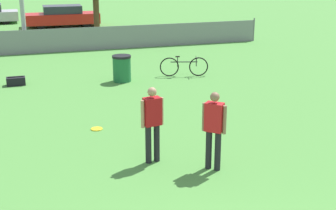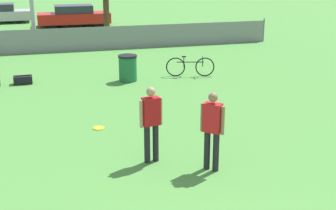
{
  "view_description": "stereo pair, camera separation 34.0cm",
  "coord_description": "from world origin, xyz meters",
  "px_view_note": "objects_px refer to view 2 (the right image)",
  "views": [
    {
      "loc": [
        -2.14,
        -4.15,
        4.25
      ],
      "look_at": [
        0.92,
        5.47,
        1.05
      ],
      "focal_mm": 50.0,
      "sensor_mm": 36.0,
      "label": 1
    },
    {
      "loc": [
        -1.81,
        -4.24,
        4.25
      ],
      "look_at": [
        0.92,
        5.47,
        1.05
      ],
      "focal_mm": 50.0,
      "sensor_mm": 36.0,
      "label": 2
    }
  ],
  "objects_px": {
    "player_defender_red": "(212,127)",
    "gear_bag_sideline": "(23,80)",
    "player_thrower_red": "(151,120)",
    "trash_bin": "(128,68)",
    "bicycle_sideline": "(190,67)",
    "frisbee_disc": "(99,128)",
    "parked_car_red": "(74,16)"
  },
  "relations": [
    {
      "from": "player_defender_red",
      "to": "gear_bag_sideline",
      "type": "height_order",
      "value": "player_defender_red"
    },
    {
      "from": "player_thrower_red",
      "to": "trash_bin",
      "type": "xyz_separation_m",
      "value": [
        0.85,
        6.98,
        -0.48
      ]
    },
    {
      "from": "player_defender_red",
      "to": "bicycle_sideline",
      "type": "relative_size",
      "value": 0.96
    },
    {
      "from": "player_thrower_red",
      "to": "bicycle_sideline",
      "type": "bearing_deg",
      "value": 55.8
    },
    {
      "from": "bicycle_sideline",
      "to": "trash_bin",
      "type": "distance_m",
      "value": 2.37
    },
    {
      "from": "player_thrower_red",
      "to": "bicycle_sideline",
      "type": "height_order",
      "value": "player_thrower_red"
    },
    {
      "from": "trash_bin",
      "to": "gear_bag_sideline",
      "type": "bearing_deg",
      "value": 170.65
    },
    {
      "from": "player_defender_red",
      "to": "player_thrower_red",
      "type": "height_order",
      "value": "same"
    },
    {
      "from": "player_defender_red",
      "to": "frisbee_disc",
      "type": "distance_m",
      "value": 3.77
    },
    {
      "from": "trash_bin",
      "to": "gear_bag_sideline",
      "type": "distance_m",
      "value": 3.69
    },
    {
      "from": "bicycle_sideline",
      "to": "trash_bin",
      "type": "height_order",
      "value": "trash_bin"
    },
    {
      "from": "frisbee_disc",
      "to": "bicycle_sideline",
      "type": "height_order",
      "value": "bicycle_sideline"
    },
    {
      "from": "player_defender_red",
      "to": "gear_bag_sideline",
      "type": "bearing_deg",
      "value": 158.38
    },
    {
      "from": "trash_bin",
      "to": "parked_car_red",
      "type": "relative_size",
      "value": 0.21
    },
    {
      "from": "player_thrower_red",
      "to": "trash_bin",
      "type": "bearing_deg",
      "value": 73.46
    },
    {
      "from": "player_thrower_red",
      "to": "gear_bag_sideline",
      "type": "height_order",
      "value": "player_thrower_red"
    },
    {
      "from": "player_defender_red",
      "to": "parked_car_red",
      "type": "distance_m",
      "value": 22.42
    },
    {
      "from": "player_thrower_red",
      "to": "frisbee_disc",
      "type": "xyz_separation_m",
      "value": [
        -0.83,
        2.36,
        -0.94
      ]
    },
    {
      "from": "player_thrower_red",
      "to": "trash_bin",
      "type": "height_order",
      "value": "player_thrower_red"
    },
    {
      "from": "player_defender_red",
      "to": "frisbee_disc",
      "type": "height_order",
      "value": "player_defender_red"
    },
    {
      "from": "player_defender_red",
      "to": "parked_car_red",
      "type": "height_order",
      "value": "player_defender_red"
    },
    {
      "from": "frisbee_disc",
      "to": "trash_bin",
      "type": "height_order",
      "value": "trash_bin"
    },
    {
      "from": "player_defender_red",
      "to": "bicycle_sideline",
      "type": "height_order",
      "value": "player_defender_red"
    },
    {
      "from": "gear_bag_sideline",
      "to": "bicycle_sideline",
      "type": "bearing_deg",
      "value": -5.29
    },
    {
      "from": "bicycle_sideline",
      "to": "parked_car_red",
      "type": "relative_size",
      "value": 0.38
    },
    {
      "from": "frisbee_disc",
      "to": "gear_bag_sideline",
      "type": "distance_m",
      "value": 5.56
    },
    {
      "from": "bicycle_sideline",
      "to": "gear_bag_sideline",
      "type": "relative_size",
      "value": 2.78
    },
    {
      "from": "player_thrower_red",
      "to": "player_defender_red",
      "type": "bearing_deg",
      "value": -43.32
    },
    {
      "from": "frisbee_disc",
      "to": "parked_car_red",
      "type": "height_order",
      "value": "parked_car_red"
    },
    {
      "from": "frisbee_disc",
      "to": "player_defender_red",
      "type": "bearing_deg",
      "value": -58.0
    },
    {
      "from": "player_defender_red",
      "to": "parked_car_red",
      "type": "xyz_separation_m",
      "value": [
        -0.89,
        22.4,
        -0.3
      ]
    },
    {
      "from": "player_defender_red",
      "to": "parked_car_red",
      "type": "relative_size",
      "value": 0.37
    }
  ]
}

